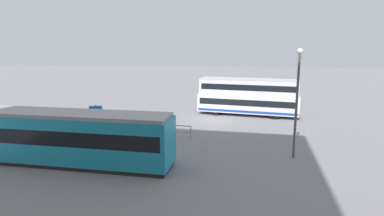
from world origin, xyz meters
TOP-DOWN VIEW (x-y plane):
  - ground_plane at (0.00, 0.00)m, footprint 160.00×160.00m
  - double_decker_bus at (-3.52, -2.89)m, footprint 10.70×4.23m
  - tram_yellow at (7.86, 12.87)m, footprint 12.84×3.32m
  - pedestrian_near_railing at (5.28, 5.30)m, footprint 0.38×0.38m
  - pedestrian_railing at (4.30, 6.35)m, footprint 6.22×0.92m
  - info_sign at (9.23, 6.29)m, footprint 1.02×0.34m
  - street_lamp at (-6.05, 9.96)m, footprint 0.36×0.36m

SIDE VIEW (x-z plane):
  - ground_plane at x=0.00m, z-range 0.00..0.00m
  - pedestrian_railing at x=4.30m, z-range 0.19..1.27m
  - pedestrian_near_railing at x=5.28m, z-range 0.14..1.89m
  - tram_yellow at x=7.86m, z-range 0.06..3.36m
  - info_sign at x=9.23m, z-range 0.48..2.98m
  - double_decker_bus at x=-3.52m, z-range 0.05..3.91m
  - street_lamp at x=-6.05m, z-range 0.59..7.70m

